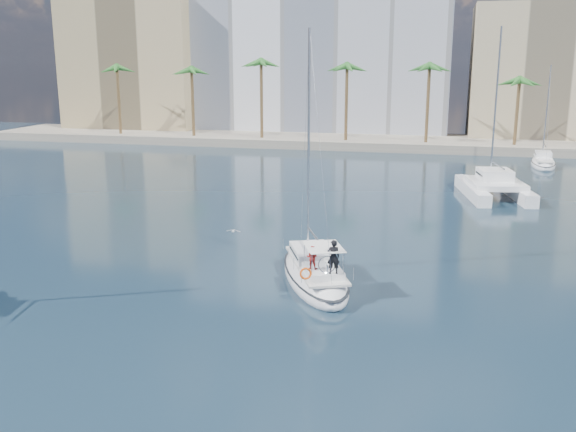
# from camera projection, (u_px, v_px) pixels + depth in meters

# --- Properties ---
(ground) EXTENTS (160.00, 160.00, 0.00)m
(ground) POSITION_uv_depth(u_px,v_px,m) (284.00, 285.00, 35.61)
(ground) COLOR black
(ground) RESTS_ON ground
(quay) EXTENTS (120.00, 14.00, 1.20)m
(quay) POSITION_uv_depth(u_px,v_px,m) (383.00, 142.00, 93.12)
(quay) COLOR gray
(quay) RESTS_ON ground
(building_modern) EXTENTS (42.00, 16.00, 28.00)m
(building_modern) POSITION_uv_depth(u_px,v_px,m) (318.00, 48.00, 103.97)
(building_modern) COLOR white
(building_modern) RESTS_ON ground
(building_tan_left) EXTENTS (22.00, 14.00, 22.00)m
(building_tan_left) POSITION_uv_depth(u_px,v_px,m) (138.00, 67.00, 107.63)
(building_tan_left) COLOR tan
(building_tan_left) RESTS_ON ground
(building_beige) EXTENTS (20.00, 14.00, 20.00)m
(building_beige) POSITION_uv_depth(u_px,v_px,m) (541.00, 75.00, 94.46)
(building_beige) COLOR tan
(building_beige) RESTS_ON ground
(palm_left) EXTENTS (3.60, 3.60, 12.30)m
(palm_left) POSITION_uv_depth(u_px,v_px,m) (152.00, 73.00, 94.67)
(palm_left) COLOR brown
(palm_left) RESTS_ON ground
(palm_centre) EXTENTS (3.60, 3.60, 12.30)m
(palm_centre) POSITION_uv_depth(u_px,v_px,m) (383.00, 74.00, 87.04)
(palm_centre) COLOR brown
(palm_centre) RESTS_ON ground
(main_sloop) EXTENTS (6.70, 10.29, 14.62)m
(main_sloop) POSITION_uv_depth(u_px,v_px,m) (315.00, 273.00, 36.11)
(main_sloop) COLOR white
(main_sloop) RESTS_ON ground
(catamaran) EXTENTS (6.78, 10.93, 15.11)m
(catamaran) POSITION_uv_depth(u_px,v_px,m) (494.00, 185.00, 58.52)
(catamaran) COLOR white
(catamaran) RESTS_ON ground
(seagull) EXTENTS (1.01, 0.43, 0.19)m
(seagull) POSITION_uv_depth(u_px,v_px,m) (234.00, 231.00, 43.06)
(seagull) COLOR silver
(seagull) RESTS_ON ground
(moored_yacht_a) EXTENTS (3.37, 9.52, 11.90)m
(moored_yacht_a) POSITION_uv_depth(u_px,v_px,m) (543.00, 166.00, 75.54)
(moored_yacht_a) COLOR white
(moored_yacht_a) RESTS_ON ground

